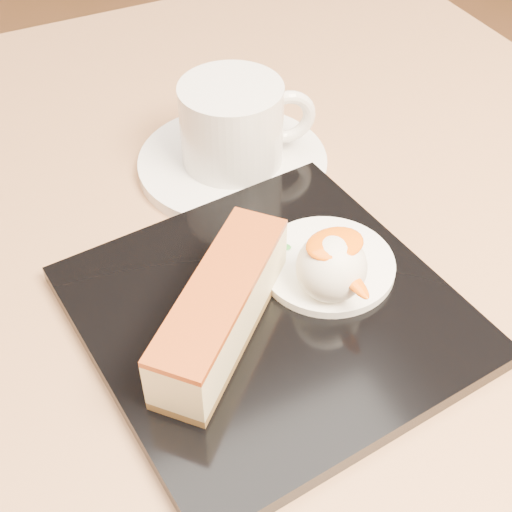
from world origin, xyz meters
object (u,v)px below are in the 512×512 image
dessert_plate (270,314)px  saucer (233,163)px  coffee_cup (234,122)px  ice_cream_scoop (331,267)px  table (218,391)px  cheesecake (221,309)px

dessert_plate → saucer: (0.05, 0.15, -0.00)m
saucer → coffee_cup: (0.00, -0.00, 0.04)m
saucer → coffee_cup: 0.04m
ice_cream_scoop → saucer: 0.16m
table → saucer: bearing=56.5°
cheesecake → saucer: size_ratio=0.80×
dessert_plate → coffee_cup: (0.05, 0.15, 0.04)m
table → ice_cream_scoop: 0.21m
saucer → ice_cream_scoop: bearing=-91.9°
cheesecake → ice_cream_scoop: ice_cream_scoop is taller
ice_cream_scoop → saucer: size_ratio=0.30×
dessert_plate → cheesecake: cheesecake is taller
table → cheesecake: bearing=-106.7°
ice_cream_scoop → saucer: bearing=88.1°
dessert_plate → table: bearing=102.0°
table → dessert_plate: size_ratio=3.64×
saucer → dessert_plate: bearing=-106.3°
table → coffee_cup: size_ratio=7.61×
table → coffee_cup: (0.06, 0.09, 0.20)m
saucer → cheesecake: bearing=-116.7°
ice_cream_scoop → saucer: (0.01, 0.16, -0.03)m
dessert_plate → ice_cream_scoop: 0.05m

